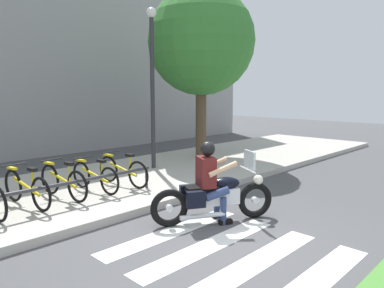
{
  "coord_description": "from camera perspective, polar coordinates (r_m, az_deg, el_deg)",
  "views": [
    {
      "loc": [
        -4.07,
        -3.38,
        2.29
      ],
      "look_at": [
        1.11,
        1.68,
        1.24
      ],
      "focal_mm": 33.63,
      "sensor_mm": 36.0,
      "label": 1
    }
  ],
  "objects": [
    {
      "name": "crosswalk_stripe_0",
      "position": [
        4.8,
        18.15,
        -20.55
      ],
      "size": [
        2.8,
        0.4,
        0.01
      ],
      "primitive_type": "cube",
      "color": "white",
      "rests_on": "ground"
    },
    {
      "name": "crosswalk_stripe_1",
      "position": [
        5.15,
        9.74,
        -18.16
      ],
      "size": [
        2.8,
        0.4,
        0.01
      ],
      "primitive_type": "cube",
      "color": "white",
      "rests_on": "ground"
    },
    {
      "name": "ground_plane",
      "position": [
        5.77,
        4.36,
        -15.13
      ],
      "size": [
        48.0,
        48.0,
        0.0
      ],
      "primitive_type": "plane",
      "color": "#4C4C4F"
    },
    {
      "name": "street_lamp",
      "position": [
        10.1,
        -6.32,
        10.72
      ],
      "size": [
        0.28,
        0.28,
        4.53
      ],
      "color": "#2D2D33",
      "rests_on": "ground"
    },
    {
      "name": "bicycle_1",
      "position": [
        7.44,
        -24.78,
        -6.39
      ],
      "size": [
        0.48,
        1.65,
        0.77
      ],
      "color": "black",
      "rests_on": "sidewalk"
    },
    {
      "name": "bicycle_2",
      "position": [
        7.71,
        -19.78,
        -5.61
      ],
      "size": [
        0.48,
        1.6,
        0.77
      ],
      "color": "black",
      "rests_on": "sidewalk"
    },
    {
      "name": "motorcycle",
      "position": [
        6.4,
        3.57,
        -8.31
      ],
      "size": [
        2.03,
        1.21,
        1.25
      ],
      "color": "black",
      "rests_on": "ground"
    },
    {
      "name": "bike_rack",
      "position": [
        7.22,
        -17.86,
        -5.96
      ],
      "size": [
        3.48,
        0.07,
        0.49
      ],
      "color": "#333338",
      "rests_on": "sidewalk"
    },
    {
      "name": "rider",
      "position": [
        6.28,
        2.93,
        -5.13
      ],
      "size": [
        0.77,
        0.72,
        1.45
      ],
      "color": "#591919",
      "rests_on": "ground"
    },
    {
      "name": "sidewalk",
      "position": [
        8.72,
        -16.38,
        -6.78
      ],
      "size": [
        24.0,
        4.4,
        0.15
      ],
      "primitive_type": "cube",
      "color": "#B7B2A8",
      "rests_on": "ground"
    },
    {
      "name": "crosswalk_stripe_3",
      "position": [
        6.12,
        -3.06,
        -13.68
      ],
      "size": [
        2.8,
        0.4,
        0.01
      ],
      "primitive_type": "cube",
      "color": "white",
      "rests_on": "ground"
    },
    {
      "name": "crosswalk_stripe_2",
      "position": [
        5.6,
        2.72,
        -15.82
      ],
      "size": [
        2.8,
        0.4,
        0.01
      ],
      "primitive_type": "cube",
      "color": "white",
      "rests_on": "ground"
    },
    {
      "name": "bicycle_4",
      "position": [
        8.42,
        -10.94,
        -4.17
      ],
      "size": [
        0.48,
        1.63,
        0.76
      ],
      "color": "black",
      "rests_on": "sidewalk"
    },
    {
      "name": "tree_near_rack",
      "position": [
        12.14,
        1.48,
        15.86
      ],
      "size": [
        3.49,
        3.49,
        5.66
      ],
      "color": "brown",
      "rests_on": "ground"
    },
    {
      "name": "bicycle_3",
      "position": [
        8.04,
        -15.16,
        -4.98
      ],
      "size": [
        0.48,
        1.55,
        0.72
      ],
      "color": "black",
      "rests_on": "sidewalk"
    }
  ]
}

